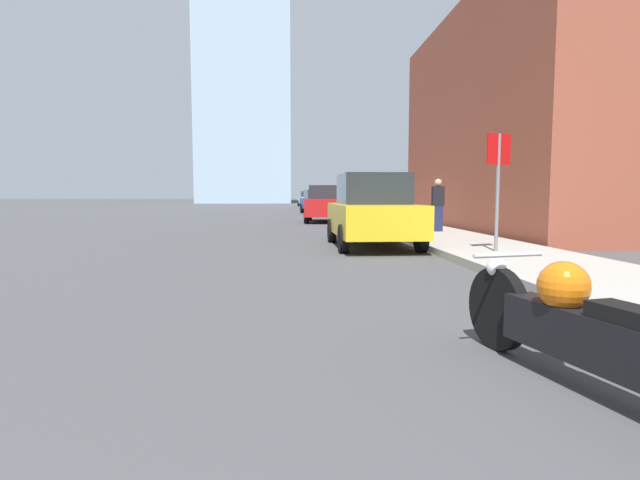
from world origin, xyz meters
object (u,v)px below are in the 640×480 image
Objects in this scene: parked_car_blue at (316,202)px; pedestrian at (438,205)px; parked_car_black at (312,200)px; parked_car_silver at (307,199)px; motorcycle at (593,331)px; parked_car_red at (327,204)px; parked_car_yellow at (372,211)px; stop_sign at (498,172)px.

pedestrian is (2.76, -19.38, 0.13)m from parked_car_blue.
parked_car_silver is (-0.05, 11.62, 0.02)m from parked_car_black.
parked_car_blue is at bearing 77.27° from motorcycle.
parked_car_silver is 2.81× the size of pedestrian.
parked_car_red is 2.77× the size of pedestrian.
parked_car_yellow is 33.92m from parked_car_black.
parked_car_black is at bearing 94.71° from pedestrian.
parked_car_silver is 47.99m from stop_sign.
parked_car_red reaches higher than motorcycle.
pedestrian reaches higher than parked_car_red.
motorcycle is at bearing -102.27° from pedestrian.
pedestrian reaches higher than motorcycle.
parked_car_silver is at bearing 93.48° from pedestrian.
parked_car_red is at bearing 99.59° from stop_sign.
motorcycle is at bearing -84.08° from parked_car_red.
parked_car_red is 0.97× the size of parked_car_blue.
parked_car_red is 0.99× the size of parked_car_silver.
parked_car_yellow is 0.91× the size of parked_car_silver.
parked_car_black reaches higher than parked_car_blue.
stop_sign reaches higher than parked_car_red.
motorcycle is at bearing -95.81° from parked_car_blue.
parked_car_blue is at bearing 98.11° from pedestrian.
parked_car_yellow reaches higher than parked_car_black.
parked_car_blue is (-0.10, 31.62, 0.43)m from motorcycle.
parked_car_black is 36.38m from stop_sign.
parked_car_black is (0.23, 11.40, 0.01)m from parked_car_blue.
stop_sign is at bearing -94.77° from pedestrian.
stop_sign reaches higher than pedestrian.
stop_sign is 1.43× the size of pedestrian.
parked_car_red is 22.27m from parked_car_black.
motorcycle is 0.64× the size of parked_car_yellow.
parked_car_yellow is 3.30m from stop_sign.
stop_sign is at bearing -74.96° from parked_car_red.
parked_car_blue reaches higher than motorcycle.
motorcycle is 1.63× the size of pedestrian.
parked_car_yellow is at bearing -94.56° from parked_car_silver.
motorcycle is at bearing -108.15° from stop_sign.
parked_car_yellow is 0.89× the size of parked_car_blue.
stop_sign is (2.12, -47.93, 0.85)m from parked_car_silver.
parked_car_black is 30.89m from pedestrian.
parked_car_yellow reaches higher than motorcycle.
parked_car_blue is 1.02× the size of parked_car_silver.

